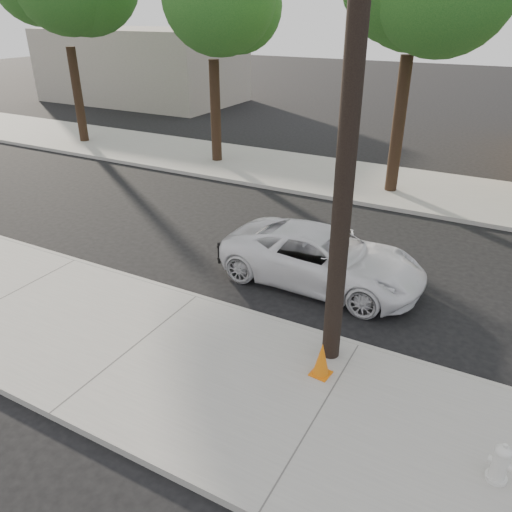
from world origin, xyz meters
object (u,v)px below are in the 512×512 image
at_px(utility_pole, 349,121).
at_px(fire_hydrant, 500,464).
at_px(traffic_cone, 322,359).
at_px(police_cruiser, 323,257).

xyz_separation_m(utility_pole, fire_hydrant, (3.17, -1.61, -4.24)).
bearing_deg(traffic_cone, utility_pole, 95.24).
relative_size(police_cruiser, fire_hydrant, 7.98).
bearing_deg(traffic_cone, police_cruiser, 111.59).
relative_size(utility_pole, traffic_cone, 12.96).
distance_m(police_cruiser, traffic_cone, 3.80).
distance_m(fire_hydrant, traffic_cone, 3.26).
bearing_deg(police_cruiser, utility_pole, -153.56).
xyz_separation_m(police_cruiser, fire_hydrant, (4.51, -4.48, -0.25)).
bearing_deg(utility_pole, police_cruiser, 114.95).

